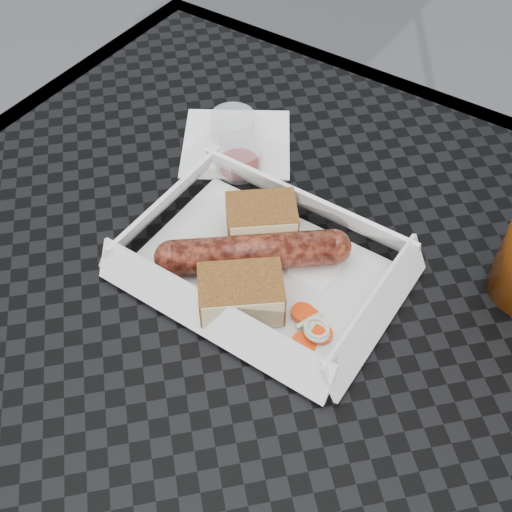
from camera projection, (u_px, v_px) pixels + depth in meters
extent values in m
cube|color=black|center=(247.00, 307.00, 0.59)|extent=(0.80, 0.80, 0.01)
cube|color=black|center=(421.00, 102.00, 0.80)|extent=(0.80, 0.03, 0.03)
cylinder|color=black|center=(199.00, 212.00, 1.19)|extent=(0.03, 0.03, 0.73)
cube|color=white|center=(262.00, 268.00, 0.61)|extent=(0.22, 0.15, 0.00)
cylinder|color=maroon|center=(253.00, 253.00, 0.59)|extent=(0.14, 0.12, 0.03)
sphere|color=maroon|center=(333.00, 247.00, 0.60)|extent=(0.03, 0.03, 0.03)
sphere|color=maroon|center=(172.00, 258.00, 0.59)|extent=(0.03, 0.03, 0.03)
cube|color=brown|center=(261.00, 222.00, 0.61)|extent=(0.08, 0.08, 0.04)
cube|color=brown|center=(241.00, 294.00, 0.56)|extent=(0.09, 0.08, 0.04)
cylinder|color=#F53A0A|center=(306.00, 325.00, 0.56)|extent=(0.02, 0.02, 0.00)
torus|color=white|center=(310.00, 334.00, 0.55)|extent=(0.02, 0.02, 0.00)
cube|color=#B2D17F|center=(318.00, 330.00, 0.56)|extent=(0.02, 0.02, 0.00)
cube|color=white|center=(236.00, 143.00, 0.73)|extent=(0.17, 0.17, 0.00)
cylinder|color=maroon|center=(239.00, 159.00, 0.69)|extent=(0.05, 0.05, 0.03)
cylinder|color=silver|center=(233.00, 126.00, 0.72)|extent=(0.05, 0.05, 0.03)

